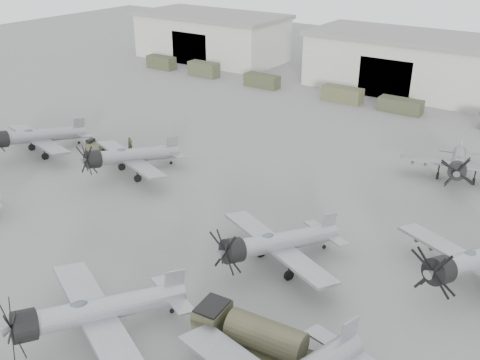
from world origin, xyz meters
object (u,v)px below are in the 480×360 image
(aircraft_mid_0, at_px, (35,137))
(aircraft_far_1, at_px, (458,163))
(aircraft_mid_3, at_px, (473,261))
(fuel_tanker, at_px, (250,333))
(aircraft_near_1, at_px, (90,313))
(aircraft_mid_2, at_px, (274,243))
(tug_trailer, at_px, (107,150))
(aircraft_mid_1, at_px, (127,156))
(ground_crew, at_px, (130,144))

(aircraft_mid_0, height_order, aircraft_far_1, aircraft_mid_0)
(aircraft_mid_3, distance_m, fuel_tanker, 17.14)
(aircraft_near_1, height_order, fuel_tanker, aircraft_near_1)
(aircraft_mid_3, bearing_deg, aircraft_near_1, -110.37)
(aircraft_mid_2, xyz_separation_m, fuel_tanker, (3.61, -8.51, -0.59))
(aircraft_mid_0, height_order, tug_trailer, aircraft_mid_0)
(aircraft_mid_2, relative_size, aircraft_mid_3, 0.95)
(aircraft_mid_1, bearing_deg, aircraft_mid_0, -153.71)
(aircraft_mid_0, distance_m, aircraft_mid_1, 12.86)
(aircraft_far_1, distance_m, ground_crew, 35.77)
(aircraft_mid_0, height_order, aircraft_mid_2, aircraft_mid_0)
(aircraft_mid_0, xyz_separation_m, aircraft_mid_2, (33.96, -3.72, -0.01))
(aircraft_mid_2, xyz_separation_m, tug_trailer, (-27.48, 8.39, -1.63))
(aircraft_mid_1, bearing_deg, ground_crew, 151.37)
(aircraft_mid_3, xyz_separation_m, aircraft_far_1, (-5.63, 17.81, -0.22))
(aircraft_mid_1, distance_m, aircraft_mid_2, 21.97)
(aircraft_near_1, relative_size, ground_crew, 7.20)
(aircraft_near_1, distance_m, aircraft_mid_0, 33.61)
(aircraft_far_1, bearing_deg, aircraft_mid_0, -165.42)
(aircraft_mid_3, bearing_deg, aircraft_mid_1, -156.93)
(aircraft_mid_1, height_order, fuel_tanker, aircraft_mid_1)
(aircraft_mid_1, bearing_deg, aircraft_mid_2, 3.02)
(aircraft_mid_1, xyz_separation_m, ground_crew, (-4.77, 5.02, -1.35))
(tug_trailer, bearing_deg, aircraft_near_1, -51.39)
(aircraft_mid_0, height_order, ground_crew, aircraft_mid_0)
(aircraft_near_1, height_order, aircraft_mid_0, aircraft_near_1)
(aircraft_mid_1, height_order, aircraft_mid_2, aircraft_mid_1)
(aircraft_mid_0, relative_size, aircraft_mid_1, 1.01)
(aircraft_mid_0, xyz_separation_m, tug_trailer, (6.48, 4.67, -1.64))
(aircraft_near_1, relative_size, aircraft_mid_2, 1.04)
(aircraft_mid_3, xyz_separation_m, tug_trailer, (-40.38, 2.51, -1.74))
(tug_trailer, relative_size, ground_crew, 4.46)
(fuel_tanker, bearing_deg, aircraft_mid_3, 51.81)
(ground_crew, bearing_deg, aircraft_far_1, -53.15)
(aircraft_mid_1, relative_size, fuel_tanker, 1.63)
(aircraft_mid_1, distance_m, fuel_tanker, 28.58)
(aircraft_mid_3, bearing_deg, aircraft_mid_0, -154.74)
(ground_crew, bearing_deg, tug_trailer, 162.16)
(aircraft_near_1, bearing_deg, fuel_tanker, 52.75)
(aircraft_mid_3, height_order, aircraft_far_1, aircraft_mid_3)
(aircraft_mid_2, bearing_deg, aircraft_mid_1, -172.17)
(aircraft_mid_0, bearing_deg, tug_trailer, 48.70)
(aircraft_mid_3, relative_size, fuel_tanker, 1.68)
(aircraft_far_1, relative_size, fuel_tanker, 1.56)
(aircraft_near_1, distance_m, aircraft_far_1, 38.95)
(aircraft_mid_1, xyz_separation_m, aircraft_far_1, (28.50, 18.07, -0.11))
(aircraft_far_1, distance_m, fuel_tanker, 32.40)
(aircraft_mid_0, xyz_separation_m, aircraft_far_1, (41.23, 19.97, -0.11))
(aircraft_near_1, xyz_separation_m, tug_trailer, (-22.51, 21.68, -1.73))
(aircraft_mid_0, xyz_separation_m, aircraft_mid_1, (12.72, 1.89, -0.00))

